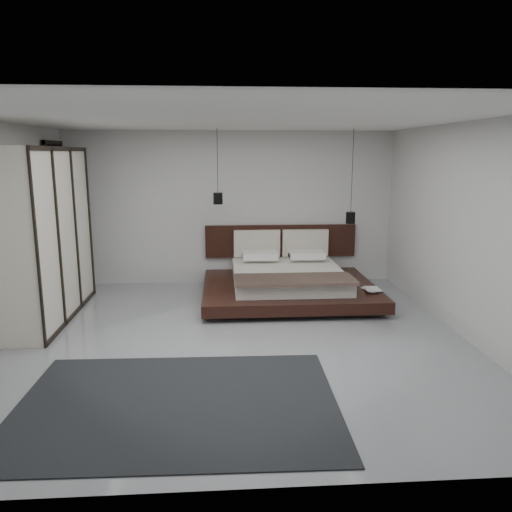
{
  "coord_description": "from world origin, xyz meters",
  "views": [
    {
      "loc": [
        -0.17,
        -6.21,
        2.4
      ],
      "look_at": [
        0.34,
        1.2,
        0.86
      ],
      "focal_mm": 35.0,
      "sensor_mm": 36.0,
      "label": 1
    }
  ],
  "objects": [
    {
      "name": "floor",
      "position": [
        0.0,
        0.0,
        0.0
      ],
      "size": [
        6.0,
        6.0,
        0.0
      ],
      "primitive_type": "plane",
      "color": "gray",
      "rests_on": "ground"
    },
    {
      "name": "ceiling",
      "position": [
        0.0,
        0.0,
        2.8
      ],
      "size": [
        6.0,
        6.0,
        0.0
      ],
      "primitive_type": "plane",
      "rotation": [
        3.14,
        0.0,
        0.0
      ],
      "color": "white",
      "rests_on": "wall_back"
    },
    {
      "name": "wall_back",
      "position": [
        0.0,
        3.0,
        1.4
      ],
      "size": [
        6.0,
        0.0,
        6.0
      ],
      "primitive_type": "plane",
      "rotation": [
        1.57,
        0.0,
        0.0
      ],
      "color": "beige",
      "rests_on": "floor"
    },
    {
      "name": "wall_front",
      "position": [
        0.0,
        -3.0,
        1.4
      ],
      "size": [
        6.0,
        0.0,
        6.0
      ],
      "primitive_type": "plane",
      "rotation": [
        -1.57,
        0.0,
        0.0
      ],
      "color": "beige",
      "rests_on": "floor"
    },
    {
      "name": "wall_right",
      "position": [
        3.0,
        0.0,
        1.4
      ],
      "size": [
        0.0,
        6.0,
        6.0
      ],
      "primitive_type": "plane",
      "rotation": [
        1.57,
        0.0,
        -1.57
      ],
      "color": "beige",
      "rests_on": "floor"
    },
    {
      "name": "lattice_screen",
      "position": [
        -2.95,
        2.45,
        1.3
      ],
      "size": [
        0.05,
        0.9,
        2.6
      ],
      "primitive_type": "cube",
      "color": "black",
      "rests_on": "floor"
    },
    {
      "name": "bed",
      "position": [
        0.93,
        1.91,
        0.29
      ],
      "size": [
        2.82,
        2.41,
        1.08
      ],
      "color": "black",
      "rests_on": "floor"
    },
    {
      "name": "book_lower",
      "position": [
        2.08,
        1.25,
        0.28
      ],
      "size": [
        0.3,
        0.35,
        0.03
      ],
      "primitive_type": "imported",
      "rotation": [
        0.0,
        0.0,
        0.31
      ],
      "color": "#99724C",
      "rests_on": "bed"
    },
    {
      "name": "book_upper",
      "position": [
        2.06,
        1.22,
        0.3
      ],
      "size": [
        0.23,
        0.31,
        0.02
      ],
      "primitive_type": "imported",
      "rotation": [
        0.0,
        0.0,
        -0.04
      ],
      "color": "#99724C",
      "rests_on": "book_lower"
    },
    {
      "name": "pendant_left",
      "position": [
        -0.23,
        2.35,
        1.64
      ],
      "size": [
        0.16,
        0.16,
        1.26
      ],
      "color": "black",
      "rests_on": "ceiling"
    },
    {
      "name": "pendant_right",
      "position": [
        2.08,
        2.35,
        1.3
      ],
      "size": [
        0.16,
        0.16,
        1.61
      ],
      "color": "black",
      "rests_on": "ceiling"
    },
    {
      "name": "wardrobe",
      "position": [
        -2.7,
        1.1,
        1.24
      ],
      "size": [
        0.6,
        2.54,
        2.49
      ],
      "color": "beige",
      "rests_on": "floor"
    },
    {
      "name": "rug",
      "position": [
        -0.62,
        -1.7,
        0.01
      ],
      "size": [
        3.15,
        2.28,
        0.01
      ],
      "primitive_type": "cube",
      "rotation": [
        0.0,
        0.0,
        -0.02
      ],
      "color": "black",
      "rests_on": "floor"
    }
  ]
}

